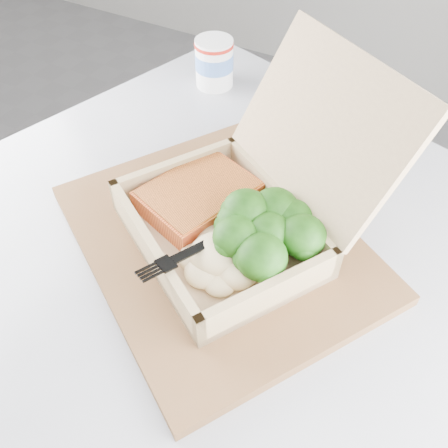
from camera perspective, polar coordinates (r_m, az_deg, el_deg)
The scene contains 9 objects.
cafe_table at distance 0.75m, azimuth -0.95°, elevation -11.17°, with size 0.92×0.92×0.71m.
serving_tray at distance 0.60m, azimuth -0.70°, elevation -1.97°, with size 0.37×0.29×0.02m, color brown.
takeout_container at distance 0.57m, azimuth 3.30°, elevation 2.98°, with size 0.33×0.35×0.19m.
salmon_fillet at distance 0.61m, azimuth -2.92°, elevation 3.17°, with size 0.10×0.13×0.03m, color orange.
broccoli_pile at distance 0.55m, azimuth 5.03°, elevation -1.53°, with size 0.13×0.13×0.05m, color #256516, non-canonical shape.
mashed_potatoes at distance 0.54m, azimuth -0.94°, elevation -3.46°, with size 0.10×0.08×0.03m, color beige.
plastic_fork at distance 0.54m, azimuth -0.16°, elevation -1.16°, with size 0.07×0.14×0.02m.
paper_cup at distance 0.86m, azimuth -1.12°, elevation 18.08°, with size 0.06×0.06×0.08m.
receipt at distance 0.70m, azimuth 9.98°, elevation 5.52°, with size 0.07×0.13×0.00m, color white.
Camera 1 is at (0.48, -0.00, 1.17)m, focal length 40.00 mm.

